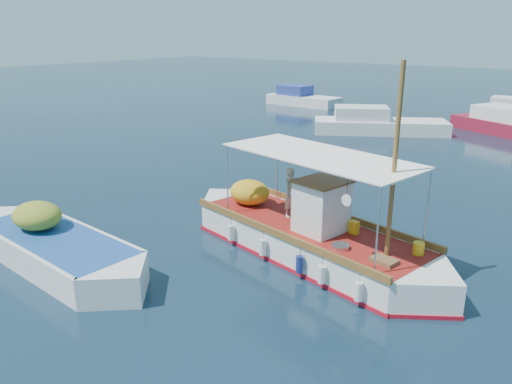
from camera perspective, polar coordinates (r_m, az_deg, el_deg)
The scene contains 5 objects.
ground at distance 14.16m, azimuth 4.20°, elevation -7.22°, with size 160.00×160.00×0.00m, color black.
fishing_caique at distance 14.16m, azimuth 5.75°, elevation -5.10°, with size 9.00×3.85×5.61m.
dinghy at distance 14.59m, azimuth -21.87°, elevation -6.19°, with size 7.22×2.38×1.77m.
bg_boat_nw at distance 31.72m, azimuth 13.56°, elevation 7.47°, with size 8.07×6.05×1.80m.
bg_boat_far_w at distance 42.81m, azimuth 5.25°, elevation 10.51°, with size 6.42×2.74×1.80m.
Camera 1 is at (6.76, -10.89, 6.03)m, focal length 35.00 mm.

